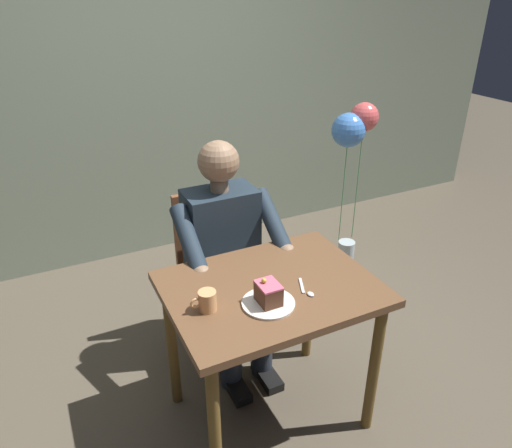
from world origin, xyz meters
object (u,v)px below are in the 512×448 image
at_px(seated_person, 228,256).
at_px(dessert_spoon, 306,290).
at_px(balloon_display, 353,147).
at_px(cake_slice, 268,293).
at_px(dining_table, 271,307).
at_px(chair, 216,264).
at_px(coffee_cup, 207,301).

height_order(seated_person, dessert_spoon, seated_person).
xyz_separation_m(seated_person, balloon_display, (-1.12, -0.50, 0.28)).
distance_m(cake_slice, balloon_display, 1.62).
height_order(dining_table, balloon_display, balloon_display).
bearing_deg(dining_table, dessert_spoon, 137.98).
height_order(chair, dessert_spoon, chair).
relative_size(cake_slice, balloon_display, 0.09).
xyz_separation_m(cake_slice, balloon_display, (-1.20, -1.09, 0.12)).
height_order(chair, coffee_cup, chair).
xyz_separation_m(seated_person, cake_slice, (0.07, 0.59, 0.16)).
distance_m(seated_person, dessert_spoon, 0.60).
bearing_deg(seated_person, cake_slice, 83.04).
xyz_separation_m(coffee_cup, balloon_display, (-1.43, -1.01, 0.13)).
bearing_deg(dessert_spoon, cake_slice, 3.56).
bearing_deg(coffee_cup, dining_table, -172.51).
bearing_deg(cake_slice, chair, -95.39).
xyz_separation_m(chair, seated_person, (0.00, 0.17, 0.15)).
relative_size(dining_table, chair, 0.99).
bearing_deg(cake_slice, coffee_cup, -17.72).
bearing_deg(chair, coffee_cup, 66.34).
xyz_separation_m(dining_table, coffee_cup, (0.30, 0.04, 0.16)).
relative_size(dessert_spoon, balloon_display, 0.12).
bearing_deg(balloon_display, seated_person, 23.83).
bearing_deg(coffee_cup, dessert_spoon, 171.50).
xyz_separation_m(seated_person, dessert_spoon, (-0.11, 0.58, 0.11)).
height_order(seated_person, balloon_display, seated_person).
distance_m(dining_table, coffee_cup, 0.34).
bearing_deg(chair, dessert_spoon, 98.54).
bearing_deg(dining_table, chair, -90.00).
height_order(dining_table, seated_person, seated_person).
xyz_separation_m(chair, coffee_cup, (0.30, 0.69, 0.30)).
relative_size(cake_slice, coffee_cup, 1.00).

